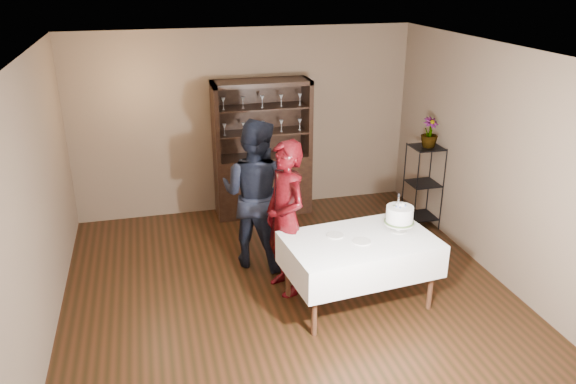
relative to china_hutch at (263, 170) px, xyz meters
name	(u,v)px	position (x,y,z in m)	size (l,w,h in m)	color
floor	(287,289)	(-0.20, -2.25, -0.66)	(5.00, 5.00, 0.00)	black
ceiling	(287,52)	(-0.20, -2.25, 2.04)	(5.00, 5.00, 0.00)	silver
back_wall	(245,122)	(-0.20, 0.25, 0.69)	(5.00, 0.02, 2.70)	brown
wall_left	(37,203)	(-2.70, -2.25, 0.69)	(0.02, 5.00, 2.70)	brown
wall_right	(493,162)	(2.30, -2.25, 0.69)	(0.02, 5.00, 2.70)	brown
china_hutch	(263,170)	(0.00, 0.00, 0.00)	(1.40, 0.48, 2.00)	black
plant_etagere	(423,183)	(2.08, -1.05, -0.01)	(0.42, 0.42, 1.20)	black
cake_table	(359,254)	(0.49, -2.71, -0.06)	(1.67, 1.13, 0.79)	white
woman	(286,219)	(-0.21, -2.23, 0.23)	(0.65, 0.43, 1.79)	#310407
man	(256,194)	(-0.41, -1.52, 0.26)	(0.90, 0.70, 1.86)	black
cake	(399,216)	(0.96, -2.63, 0.31)	(0.38, 0.38, 0.45)	silver
plate_near	(362,241)	(0.48, -2.78, 0.13)	(0.19, 0.19, 0.01)	silver
plate_far	(335,235)	(0.25, -2.57, 0.13)	(0.18, 0.18, 0.01)	silver
potted_plant	(430,133)	(2.10, -1.07, 0.73)	(0.23, 0.23, 0.41)	#496630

